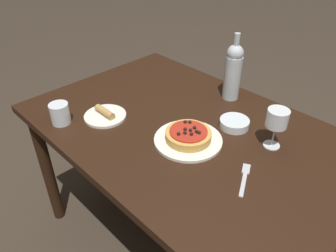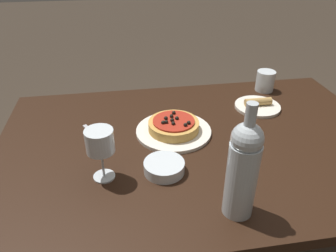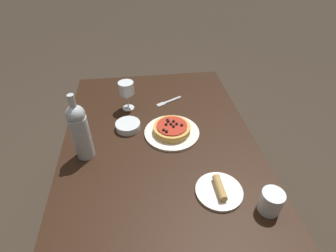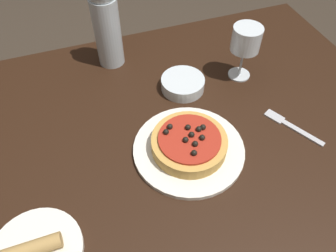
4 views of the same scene
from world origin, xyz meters
TOP-DOWN VIEW (x-y plane):
  - ground_plane at (0.00, 0.00)m, footprint 14.00×14.00m
  - dining_table at (0.00, 0.00)m, footprint 1.37×0.91m
  - dinner_plate at (0.07, -0.07)m, footprint 0.27×0.27m
  - pizza at (0.07, -0.07)m, footprint 0.18×0.18m
  - wine_glass at (0.32, 0.14)m, footprint 0.08×0.08m
  - wine_bottle at (-0.02, 0.33)m, footprint 0.08×0.08m
  - water_cup at (-0.39, -0.36)m, footprint 0.08×0.08m
  - side_bowl at (0.14, 0.15)m, footprint 0.12×0.12m
  - fork at (0.35, -0.08)m, footprint 0.09×0.15m
  - side_plate at (-0.30, -0.20)m, footprint 0.18×0.18m

SIDE VIEW (x-z plane):
  - ground_plane at x=0.00m, z-range 0.00..0.00m
  - dining_table at x=0.00m, z-range 0.29..1.04m
  - fork at x=0.35m, z-range 0.76..0.76m
  - dinner_plate at x=0.07m, z-range 0.76..0.77m
  - side_plate at x=-0.30m, z-range 0.75..0.79m
  - side_bowl at x=0.14m, z-range 0.76..0.79m
  - pizza at x=0.07m, z-range 0.76..0.81m
  - water_cup at x=-0.39m, z-range 0.76..0.85m
  - wine_glass at x=0.32m, z-range 0.80..0.96m
  - wine_bottle at x=-0.02m, z-range 0.74..1.05m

